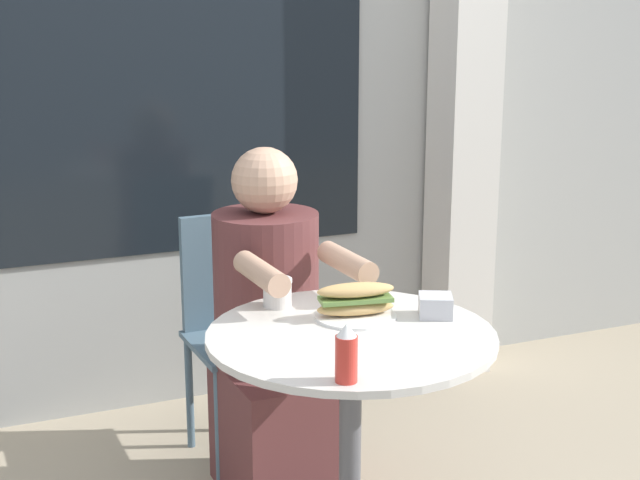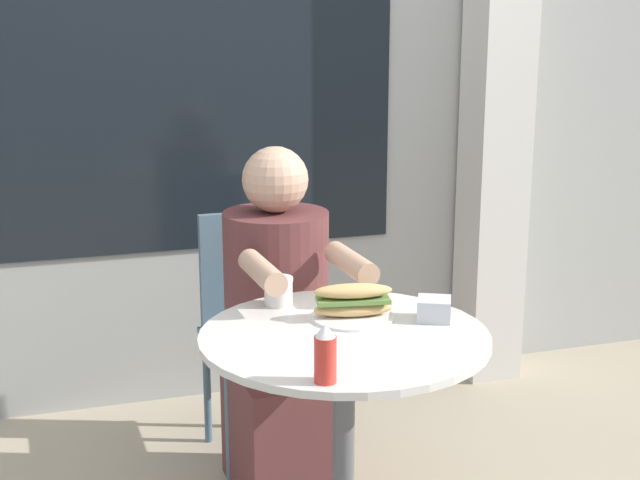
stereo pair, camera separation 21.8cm
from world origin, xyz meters
TOP-DOWN VIEW (x-y plane):
  - storefront_wall at (-0.00, 1.45)m, footprint 8.00×0.09m
  - lattice_pillar at (1.11, 1.28)m, footprint 0.23×0.23m
  - cafe_table at (0.00, 0.00)m, footprint 0.76×0.76m
  - diner_chair at (-0.03, 0.91)m, footprint 0.40×0.40m
  - seated_diner at (-0.02, 0.57)m, footprint 0.36×0.62m
  - sandwich_on_plate at (0.06, 0.10)m, footprint 0.23×0.23m
  - drink_cup at (-0.10, 0.28)m, footprint 0.08×0.08m
  - napkin_box at (0.27, 0.03)m, footprint 0.12×0.12m
  - condiment_bottle at (-0.15, -0.29)m, footprint 0.05×0.05m

SIDE VIEW (x-z plane):
  - seated_diner at x=-0.02m, z-range -0.08..1.08m
  - diner_chair at x=-0.03m, z-range 0.09..0.96m
  - cafe_table at x=0.00m, z-range 0.18..0.93m
  - napkin_box at x=0.27m, z-range 0.75..0.81m
  - drink_cup at x=-0.10m, z-range 0.75..0.83m
  - sandwich_on_plate at x=0.06m, z-range 0.74..0.84m
  - condiment_bottle at x=-0.15m, z-range 0.75..0.89m
  - lattice_pillar at x=1.11m, z-range 0.00..2.40m
  - storefront_wall at x=0.00m, z-range 0.00..2.80m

